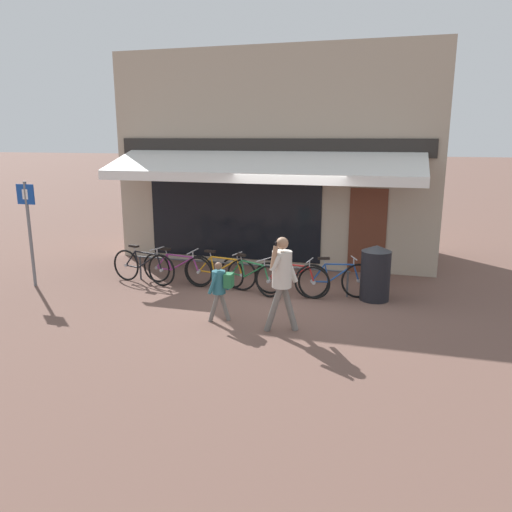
# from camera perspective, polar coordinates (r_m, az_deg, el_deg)

# --- Properties ---
(ground_plane) EXTENTS (160.00, 160.00, 0.00)m
(ground_plane) POSITION_cam_1_polar(r_m,az_deg,el_deg) (10.51, 2.45, -4.87)
(ground_plane) COLOR brown
(shop_front) EXTENTS (8.43, 4.67, 5.47)m
(shop_front) POSITION_cam_1_polar(r_m,az_deg,el_deg) (14.17, 2.91, 11.14)
(shop_front) COLOR tan
(shop_front) RESTS_ON ground_plane
(bike_rack_rail) EXTENTS (4.96, 0.04, 0.57)m
(bike_rack_rail) POSITION_cam_1_polar(r_m,az_deg,el_deg) (11.12, -2.10, -1.19)
(bike_rack_rail) COLOR #47494F
(bike_rack_rail) RESTS_ON ground_plane
(bicycle_black) EXTENTS (1.74, 0.52, 0.88)m
(bicycle_black) POSITION_cam_1_polar(r_m,az_deg,el_deg) (11.77, -12.76, -1.18)
(bicycle_black) COLOR black
(bicycle_black) RESTS_ON ground_plane
(bicycle_purple) EXTENTS (1.79, 0.52, 0.85)m
(bicycle_purple) POSITION_cam_1_polar(r_m,az_deg,el_deg) (11.49, -9.03, -1.43)
(bicycle_purple) COLOR black
(bicycle_purple) RESTS_ON ground_plane
(bicycle_orange) EXTENTS (1.73, 0.52, 0.85)m
(bicycle_orange) POSITION_cam_1_polar(r_m,az_deg,el_deg) (11.15, -4.12, -1.78)
(bicycle_orange) COLOR black
(bicycle_orange) RESTS_ON ground_plane
(bicycle_green) EXTENTS (1.59, 0.77, 0.83)m
(bicycle_green) POSITION_cam_1_polar(r_m,az_deg,el_deg) (10.80, -0.74, -2.29)
(bicycle_green) COLOR black
(bicycle_green) RESTS_ON ground_plane
(bicycle_red) EXTENTS (1.68, 0.52, 0.84)m
(bicycle_red) POSITION_cam_1_polar(r_m,az_deg,el_deg) (10.57, 4.04, -2.64)
(bicycle_red) COLOR black
(bicycle_red) RESTS_ON ground_plane
(bicycle_blue) EXTENTS (1.66, 0.72, 0.88)m
(bicycle_blue) POSITION_cam_1_polar(r_m,az_deg,el_deg) (10.56, 9.02, -2.70)
(bicycle_blue) COLOR black
(bicycle_blue) RESTS_ON ground_plane
(pedestrian_adult) EXTENTS (0.59, 0.55, 1.68)m
(pedestrian_adult) POSITION_cam_1_polar(r_m,az_deg,el_deg) (8.52, 2.98, -2.04)
(pedestrian_adult) COLOR slate
(pedestrian_adult) RESTS_ON ground_plane
(pedestrian_child) EXTENTS (0.46, 0.40, 1.13)m
(pedestrian_child) POSITION_cam_1_polar(r_m,az_deg,el_deg) (9.06, -4.09, -3.29)
(pedestrian_child) COLOR slate
(pedestrian_child) RESTS_ON ground_plane
(litter_bin) EXTENTS (0.62, 0.62, 1.16)m
(litter_bin) POSITION_cam_1_polar(r_m,az_deg,el_deg) (10.55, 13.49, -1.87)
(litter_bin) COLOR black
(litter_bin) RESTS_ON ground_plane
(parking_sign) EXTENTS (0.44, 0.07, 2.36)m
(parking_sign) POSITION_cam_1_polar(r_m,az_deg,el_deg) (12.13, -24.54, 3.46)
(parking_sign) COLOR slate
(parking_sign) RESTS_ON ground_plane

